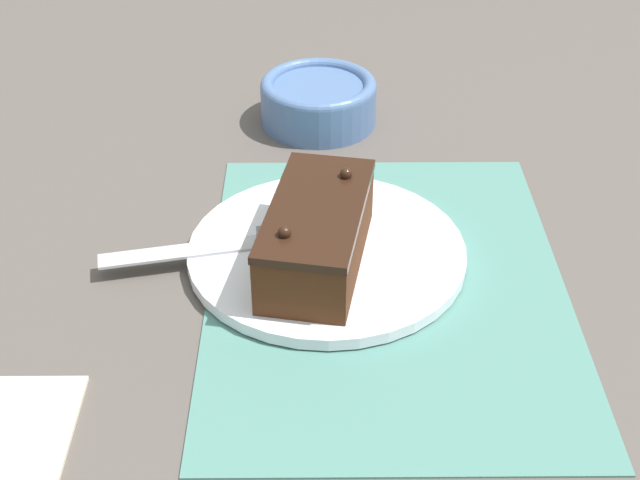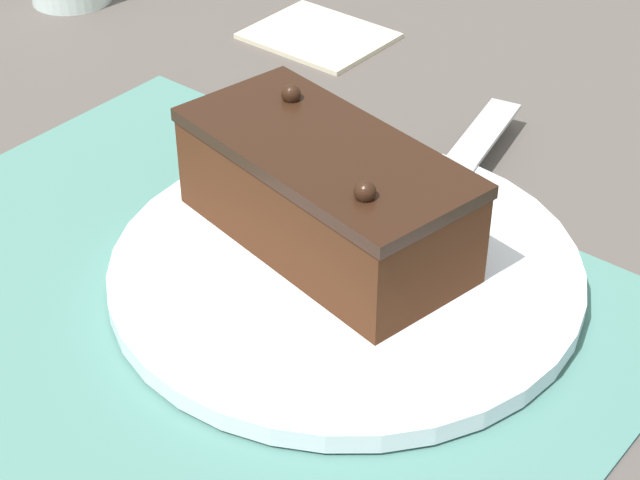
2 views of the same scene
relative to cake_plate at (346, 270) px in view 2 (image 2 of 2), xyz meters
The scene contains 6 objects.
ground_plane 0.07m from the cake_plate, 53.08° to the left, with size 3.00×3.00×0.00m, color #544C47.
placemat_woven 0.07m from the cake_plate, 53.08° to the left, with size 0.46×0.34×0.00m, color slate.
cake_plate is the anchor object (origin of this frame).
chocolate_cake 0.05m from the cake_plate, 22.66° to the right, with size 0.19×0.12×0.07m.
serving_knife 0.07m from the cake_plate, 95.37° to the right, with size 0.07×0.23×0.01m.
folded_napkin 0.33m from the cake_plate, 48.19° to the right, with size 0.11×0.09×0.01m, color beige.
Camera 2 is at (-0.34, 0.33, 0.39)m, focal length 60.00 mm.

